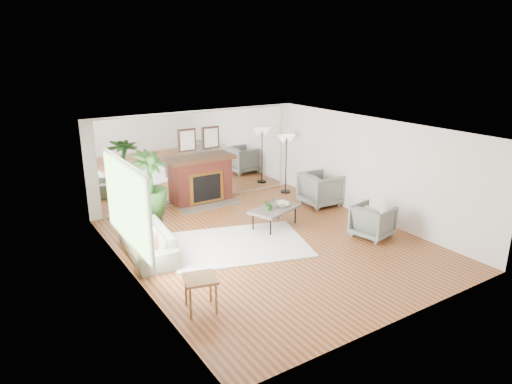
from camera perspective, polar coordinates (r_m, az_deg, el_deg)
ground at (r=10.01m, az=1.89°, el=-6.44°), size 7.00×7.00×0.00m
wall_left at (r=8.33m, az=-15.26°, el=-2.87°), size 0.02×7.00×2.50m
wall_right at (r=11.47m, az=14.38°, el=2.78°), size 0.02×7.00×2.50m
wall_back at (r=12.50m, az=-7.17°, el=4.39°), size 6.00×0.02×2.50m
mirror_panel at (r=12.48m, az=-7.13°, el=4.37°), size 5.40×0.04×2.40m
window_panel at (r=8.66m, az=-15.95°, el=-1.42°), size 0.04×2.40×1.50m
fireplace at (r=12.44m, az=-6.60°, el=1.54°), size 1.85×0.83×2.05m
area_rug at (r=9.92m, az=-2.18°, el=-6.57°), size 3.34×2.79×0.03m
coffee_table at (r=10.73m, az=2.35°, el=-2.19°), size 1.37×1.06×0.48m
sofa at (r=9.63m, az=-13.42°, el=-6.04°), size 0.96×2.06×0.58m
armchair_back at (r=12.40m, az=8.15°, el=0.38°), size 1.03×1.01×0.89m
armchair_front at (r=10.56m, az=14.37°, el=-3.53°), size 0.96×0.95×0.74m
side_table at (r=7.47m, az=-6.98°, el=-11.20°), size 0.62×0.62×0.58m
potted_ficus at (r=10.98m, az=-13.23°, el=0.67°), size 1.11×1.11×1.81m
floor_lamp at (r=13.12m, az=3.82°, el=6.06°), size 0.56×0.31×1.71m
tabletop_plant at (r=10.53m, az=1.60°, el=-1.49°), size 0.32×0.30×0.30m
fruit_bowl at (r=10.81m, az=3.34°, el=-1.64°), size 0.33×0.33×0.07m
book at (r=11.04m, az=3.04°, el=-1.35°), size 0.24×0.30×0.02m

